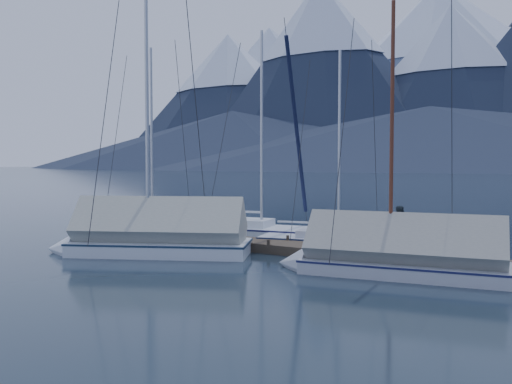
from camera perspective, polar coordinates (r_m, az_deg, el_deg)
ground at (r=19.31m, az=-3.28°, el=-6.79°), size 1000.00×1000.00×0.00m
dock at (r=20.92m, az=-0.00°, el=-5.73°), size 18.00×1.50×0.54m
mooring_posts at (r=21.16m, az=-1.14°, el=-4.97°), size 15.12×1.52×0.35m
sailboat_open_left at (r=27.58m, az=-9.79°, el=-3.52°), size 7.60×5.40×9.91m
sailboat_open_mid at (r=23.92m, az=1.77°, el=-4.47°), size 7.82×3.66×9.99m
sailboat_open_right at (r=21.38m, az=9.86°, el=-5.48°), size 6.59×3.32×8.39m
sailboat_covered_near at (r=16.67m, az=13.44°, el=-6.89°), size 7.12×3.39×8.90m
sailboat_covered_far at (r=20.09m, az=-11.67°, el=-4.98°), size 7.73×5.36×10.55m
person at (r=18.73m, az=15.01°, el=-3.76°), size 0.43×0.60×1.54m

